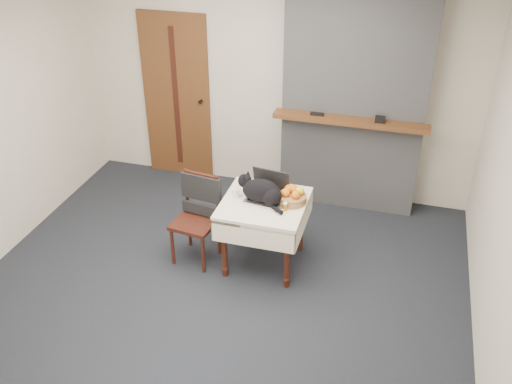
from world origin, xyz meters
TOP-DOWN VIEW (x-y plane):
  - ground at (0.00, 0.00)m, footprint 4.50×4.50m
  - room_shell at (0.00, 0.46)m, footprint 4.52×4.01m
  - door at (-1.20, 1.97)m, footprint 0.82×0.10m
  - chimney at (0.90, 1.85)m, footprint 1.62×0.48m
  - side_table at (0.29, 0.45)m, footprint 0.78×0.78m
  - laptop at (0.31, 0.53)m, footprint 0.40×0.35m
  - cat at (0.27, 0.45)m, footprint 0.50×0.34m
  - cream_jar at (0.01, 0.47)m, footprint 0.07×0.07m
  - pill_bottle at (0.51, 0.36)m, footprint 0.04×0.04m
  - fruit_basket at (0.54, 0.53)m, footprint 0.27×0.27m
  - desk_clutter at (0.52, 0.47)m, footprint 0.14×0.05m
  - chair at (-0.35, 0.42)m, footprint 0.45×0.44m

SIDE VIEW (x-z plane):
  - ground at x=0.00m, z-range 0.00..0.00m
  - chair at x=-0.35m, z-range 0.12..1.01m
  - side_table at x=0.29m, z-range 0.24..0.94m
  - desk_clutter at x=0.52m, z-range 0.70..0.71m
  - cream_jar at x=0.01m, z-range 0.70..0.78m
  - pill_bottle at x=0.51m, z-range 0.70..0.78m
  - fruit_basket at x=0.54m, z-range 0.69..0.84m
  - laptop at x=0.31m, z-range 0.63..0.90m
  - cat at x=0.27m, z-range 0.68..0.94m
  - door at x=-1.20m, z-range 0.00..2.00m
  - chimney at x=0.90m, z-range 0.00..2.60m
  - room_shell at x=0.00m, z-range 0.46..3.07m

